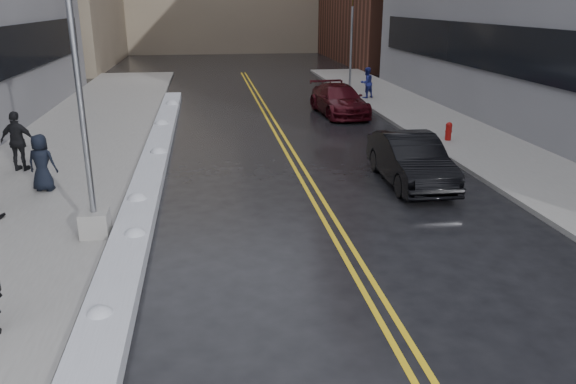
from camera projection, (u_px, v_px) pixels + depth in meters
name	position (u px, v px, depth m)	size (l,w,h in m)	color
ground	(240.00, 269.00, 12.01)	(160.00, 160.00, 0.00)	black
sidewalk_west	(66.00, 156.00, 20.56)	(5.50, 50.00, 0.15)	gray
sidewalk_east	(471.00, 141.00, 22.72)	(4.00, 50.00, 0.15)	gray
lane_line_left	(284.00, 150.00, 21.70)	(0.12, 50.00, 0.01)	gold
lane_line_right	(292.00, 149.00, 21.74)	(0.12, 50.00, 0.01)	gold
snow_ridge	(153.00, 164.00, 19.11)	(0.90, 30.00, 0.34)	silver
lamppost	(85.00, 138.00, 12.61)	(0.65, 0.65, 7.62)	gray
fire_hydrant	(449.00, 130.00, 22.43)	(0.26, 0.26, 0.73)	maroon
traffic_signal	(351.00, 36.00, 34.56)	(0.16, 0.20, 6.00)	gray
pedestrian_c	(42.00, 163.00, 16.29)	(0.82, 0.54, 1.69)	black
pedestrian_d	(18.00, 141.00, 18.21)	(1.15, 0.48, 1.96)	black
pedestrian_east	(367.00, 83.00, 32.17)	(0.84, 0.66, 1.73)	navy
car_black	(411.00, 160.00, 17.45)	(1.63, 4.66, 1.54)	black
car_maroon	(339.00, 100.00, 28.21)	(2.07, 5.09, 1.48)	#400A11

